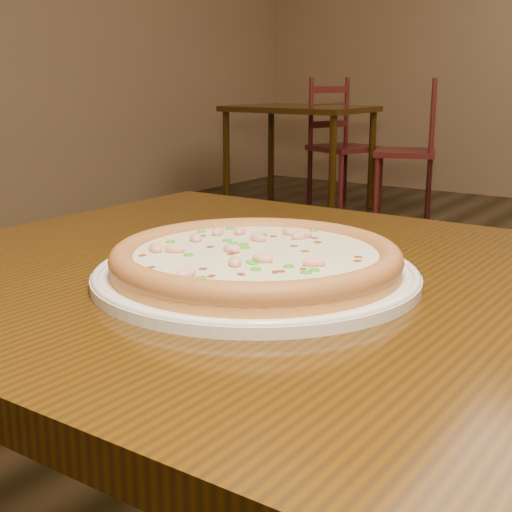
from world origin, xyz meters
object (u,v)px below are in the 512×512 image
Objects in this scene: plate at (256,274)px; pizza at (256,258)px; chair_b at (413,152)px; chair_a at (339,146)px; hero_table at (369,373)px; bg_table_left at (299,119)px.

pizza is (-0.00, 0.00, 0.02)m from plate.
chair_b is (-1.56, 4.20, -0.34)m from pizza.
chair_a is (-2.18, 4.23, -0.34)m from pizza.
chair_b reaches higher than hero_table.
bg_table_left is 0.85m from chair_b.
chair_b reaches higher than bg_table_left.
hero_table is 4.48m from chair_b.
chair_a is 1.00× the size of chair_b.
hero_table is at bearing 22.56° from pizza.
chair_a and chair_b have the same top height.
bg_table_left is (-2.33, 3.91, -0.12)m from pizza.
hero_table is 0.17m from plate.
chair_b reaches higher than plate.
plate is 4.49m from chair_b.
plate reaches higher than bg_table_left.
chair_a is at bearing 176.45° from chair_b.
chair_b is at bearing 20.56° from bg_table_left.
bg_table_left is 0.42m from chair_a.
plate is at bearing -59.15° from bg_table_left.
chair_a is at bearing 117.20° from plate.
chair_a reaches higher than bg_table_left.
hero_table is 1.26× the size of chair_b.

